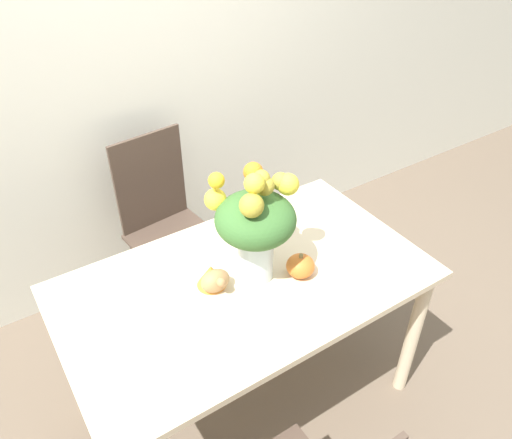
{
  "coord_description": "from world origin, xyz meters",
  "views": [
    {
      "loc": [
        -0.75,
        -1.23,
        2.13
      ],
      "look_at": [
        0.05,
        -0.0,
        1.05
      ],
      "focal_mm": 35.0,
      "sensor_mm": 36.0,
      "label": 1
    }
  ],
  "objects_px": {
    "turkey_figurine": "(213,278)",
    "flower_vase": "(256,223)",
    "pumpkin": "(300,266)",
    "dining_chair_near_window": "(166,225)"
  },
  "relations": [
    {
      "from": "turkey_figurine",
      "to": "flower_vase",
      "type": "bearing_deg",
      "value": -10.18
    },
    {
      "from": "pumpkin",
      "to": "dining_chair_near_window",
      "type": "distance_m",
      "value": 0.99
    },
    {
      "from": "flower_vase",
      "to": "dining_chair_near_window",
      "type": "bearing_deg",
      "value": 92.67
    },
    {
      "from": "flower_vase",
      "to": "turkey_figurine",
      "type": "xyz_separation_m",
      "value": [
        -0.17,
        0.03,
        -0.21
      ]
    },
    {
      "from": "dining_chair_near_window",
      "to": "flower_vase",
      "type": "bearing_deg",
      "value": -93.98
    },
    {
      "from": "turkey_figurine",
      "to": "dining_chair_near_window",
      "type": "distance_m",
      "value": 0.86
    },
    {
      "from": "dining_chair_near_window",
      "to": "turkey_figurine",
      "type": "bearing_deg",
      "value": -106.38
    },
    {
      "from": "pumpkin",
      "to": "flower_vase",
      "type": "bearing_deg",
      "value": 147.02
    },
    {
      "from": "pumpkin",
      "to": "turkey_figurine",
      "type": "height_order",
      "value": "pumpkin"
    },
    {
      "from": "pumpkin",
      "to": "dining_chair_near_window",
      "type": "height_order",
      "value": "dining_chair_near_window"
    }
  ]
}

